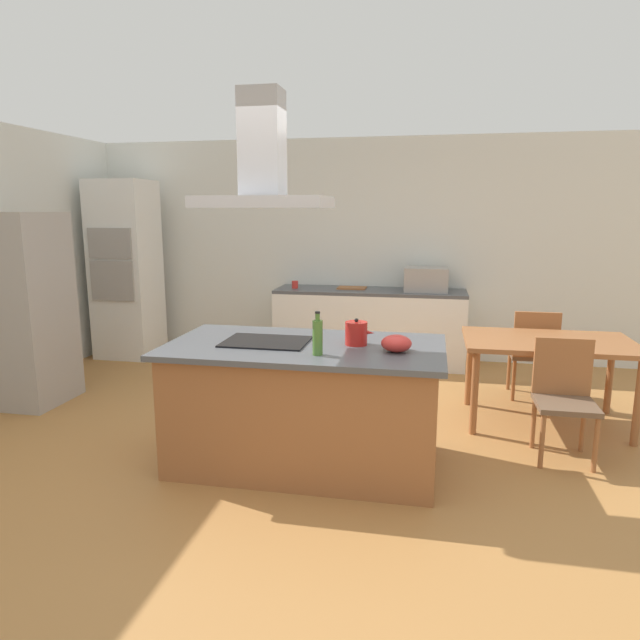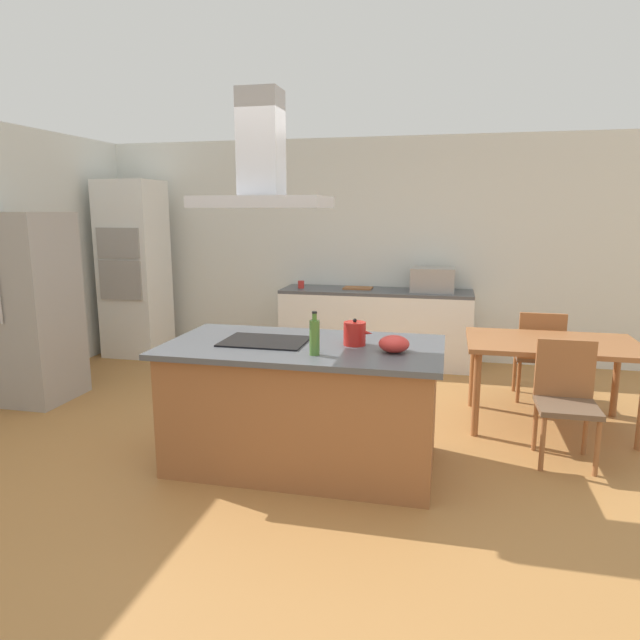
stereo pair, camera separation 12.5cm
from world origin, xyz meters
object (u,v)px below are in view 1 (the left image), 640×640
object	(u,v)px
tea_kettle	(356,333)
range_hood	(263,170)
cutting_board	(352,288)
mixing_bowl	(396,343)
cooktop	(266,342)
chair_facing_island	(564,391)
dining_table	(548,349)
olive_oil_bottle	(318,337)
coffee_mug_red	(295,285)
chair_facing_back_wall	(534,349)
countertop_microwave	(426,279)
wall_oven_stack	(126,270)
refrigerator	(18,309)

from	to	relation	value
tea_kettle	range_hood	bearing A→B (deg)	-174.86
cutting_board	range_hood	size ratio (longest dim) A/B	0.38
mixing_bowl	cooktop	bearing A→B (deg)	174.77
mixing_bowl	chair_facing_island	xyz separation A→B (m)	(1.22, 0.60, -0.45)
cooktop	dining_table	world-z (taller)	cooktop
olive_oil_bottle	range_hood	bearing A→B (deg)	147.61
tea_kettle	dining_table	world-z (taller)	tea_kettle
range_hood	coffee_mug_red	bearing A→B (deg)	99.58
cutting_board	chair_facing_back_wall	xyz separation A→B (m)	(1.95, -1.09, -0.40)
countertop_microwave	cutting_board	world-z (taller)	countertop_microwave
wall_oven_stack	dining_table	world-z (taller)	wall_oven_stack
dining_table	chair_facing_back_wall	bearing A→B (deg)	90.00
coffee_mug_red	mixing_bowl	bearing A→B (deg)	-64.10
cooktop	olive_oil_bottle	world-z (taller)	olive_oil_bottle
olive_oil_bottle	chair_facing_back_wall	world-z (taller)	olive_oil_bottle
mixing_bowl	countertop_microwave	world-z (taller)	countertop_microwave
coffee_mug_red	chair_facing_island	size ratio (longest dim) A/B	0.10
chair_facing_island	range_hood	xyz separation A→B (m)	(-2.16, -0.51, 1.59)
wall_oven_stack	chair_facing_island	xyz separation A→B (m)	(4.77, -2.14, -0.59)
olive_oil_bottle	chair_facing_back_wall	xyz separation A→B (m)	(1.72, 2.12, -0.52)
tea_kettle	olive_oil_bottle	bearing A→B (deg)	-122.31
dining_table	chair_facing_island	size ratio (longest dim) A/B	1.57
mixing_bowl	refrigerator	distance (m)	3.74
olive_oil_bottle	chair_facing_island	distance (m)	1.96
coffee_mug_red	chair_facing_back_wall	world-z (taller)	coffee_mug_red
mixing_bowl	wall_oven_stack	world-z (taller)	wall_oven_stack
tea_kettle	cutting_board	bearing A→B (deg)	98.68
olive_oil_bottle	countertop_microwave	world-z (taller)	olive_oil_bottle
wall_oven_stack	mixing_bowl	bearing A→B (deg)	-37.58
mixing_bowl	cutting_board	size ratio (longest dim) A/B	0.61
mixing_bowl	coffee_mug_red	world-z (taller)	mixing_bowl
tea_kettle	olive_oil_bottle	world-z (taller)	olive_oil_bottle
cooktop	tea_kettle	bearing A→B (deg)	5.14
refrigerator	coffee_mug_red	bearing A→B (deg)	42.27
wall_oven_stack	dining_table	xyz separation A→B (m)	(4.77, -1.47, -0.43)
tea_kettle	mixing_bowl	distance (m)	0.32
mixing_bowl	refrigerator	bearing A→B (deg)	166.08
refrigerator	chair_facing_back_wall	world-z (taller)	refrigerator
dining_table	chair_facing_back_wall	world-z (taller)	chair_facing_back_wall
cooktop	chair_facing_island	xyz separation A→B (m)	(2.16, 0.51, -0.40)
coffee_mug_red	refrigerator	distance (m)	2.99
coffee_mug_red	dining_table	bearing A→B (deg)	-32.09
range_hood	chair_facing_back_wall	bearing A→B (deg)	40.50
refrigerator	chair_facing_island	size ratio (longest dim) A/B	2.04
wall_oven_stack	chair_facing_back_wall	size ratio (longest dim) A/B	2.47
tea_kettle	cutting_board	distance (m)	2.91
chair_facing_island	countertop_microwave	bearing A→B (deg)	114.17
tea_kettle	countertop_microwave	bearing A→B (deg)	81.02
mixing_bowl	refrigerator	size ratio (longest dim) A/B	0.11
cooktop	countertop_microwave	world-z (taller)	countertop_microwave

